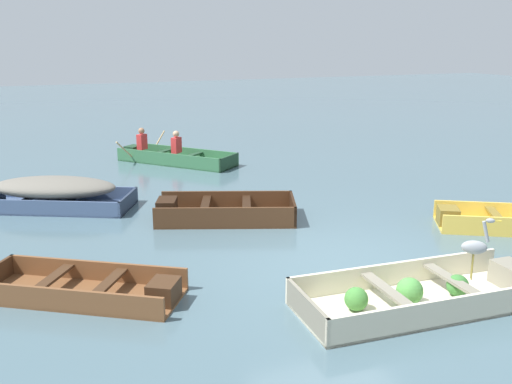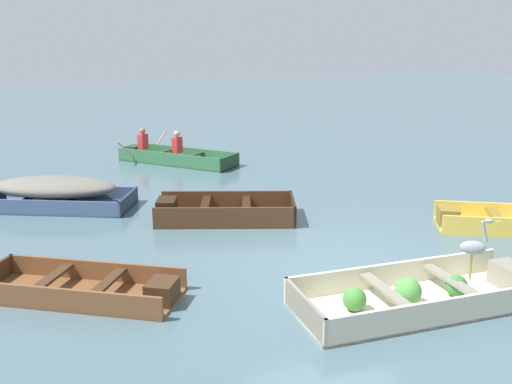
{
  "view_description": "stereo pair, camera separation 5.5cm",
  "coord_description": "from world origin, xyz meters",
  "px_view_note": "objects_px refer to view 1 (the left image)",
  "views": [
    {
      "loc": [
        -4.54,
        -7.15,
        3.41
      ],
      "look_at": [
        -0.08,
        3.33,
        0.35
      ],
      "focal_mm": 40.0,
      "sensor_mm": 36.0,
      "label": 1
    },
    {
      "loc": [
        -4.49,
        -7.18,
        3.41
      ],
      "look_at": [
        -0.08,
        3.33,
        0.35
      ],
      "focal_mm": 40.0,
      "sensor_mm": 36.0,
      "label": 2
    }
  ],
  "objects_px": {
    "heron_on_dinghy": "(476,245)",
    "skiff_slate_blue_far_moored": "(53,191)",
    "skiff_wooden_brown_outer_moored": "(90,290)",
    "dinghy_cream_foreground": "(426,294)",
    "skiff_yellow_near_moored": "(511,222)",
    "skiff_dark_varnish_mid_moored": "(219,212)",
    "rowboat_green_with_crew": "(170,156)"
  },
  "relations": [
    {
      "from": "skiff_yellow_near_moored",
      "to": "skiff_slate_blue_far_moored",
      "type": "bearing_deg",
      "value": 148.37
    },
    {
      "from": "rowboat_green_with_crew",
      "to": "heron_on_dinghy",
      "type": "distance_m",
      "value": 10.52
    },
    {
      "from": "skiff_slate_blue_far_moored",
      "to": "heron_on_dinghy",
      "type": "xyz_separation_m",
      "value": [
        4.68,
        -6.96,
        0.49
      ]
    },
    {
      "from": "skiff_dark_varnish_mid_moored",
      "to": "dinghy_cream_foreground",
      "type": "bearing_deg",
      "value": -74.0
    },
    {
      "from": "skiff_yellow_near_moored",
      "to": "skiff_slate_blue_far_moored",
      "type": "distance_m",
      "value": 9.07
    },
    {
      "from": "skiff_dark_varnish_mid_moored",
      "to": "skiff_slate_blue_far_moored",
      "type": "relative_size",
      "value": 0.87
    },
    {
      "from": "skiff_slate_blue_far_moored",
      "to": "rowboat_green_with_crew",
      "type": "relative_size",
      "value": 1.02
    },
    {
      "from": "dinghy_cream_foreground",
      "to": "skiff_wooden_brown_outer_moored",
      "type": "relative_size",
      "value": 1.21
    },
    {
      "from": "skiff_wooden_brown_outer_moored",
      "to": "heron_on_dinghy",
      "type": "distance_m",
      "value": 5.14
    },
    {
      "from": "skiff_wooden_brown_outer_moored",
      "to": "skiff_yellow_near_moored",
      "type": "bearing_deg",
      "value": -0.41
    },
    {
      "from": "dinghy_cream_foreground",
      "to": "heron_on_dinghy",
      "type": "distance_m",
      "value": 0.91
    },
    {
      "from": "skiff_dark_varnish_mid_moored",
      "to": "heron_on_dinghy",
      "type": "bearing_deg",
      "value": -69.95
    },
    {
      "from": "dinghy_cream_foreground",
      "to": "skiff_slate_blue_far_moored",
      "type": "xyz_separation_m",
      "value": [
        -4.22,
        6.66,
        0.23
      ]
    },
    {
      "from": "skiff_dark_varnish_mid_moored",
      "to": "rowboat_green_with_crew",
      "type": "height_order",
      "value": "rowboat_green_with_crew"
    },
    {
      "from": "heron_on_dinghy",
      "to": "skiff_slate_blue_far_moored",
      "type": "bearing_deg",
      "value": 123.95
    },
    {
      "from": "dinghy_cream_foreground",
      "to": "rowboat_green_with_crew",
      "type": "distance_m",
      "value": 10.15
    },
    {
      "from": "skiff_dark_varnish_mid_moored",
      "to": "skiff_slate_blue_far_moored",
      "type": "height_order",
      "value": "skiff_slate_blue_far_moored"
    },
    {
      "from": "dinghy_cream_foreground",
      "to": "heron_on_dinghy",
      "type": "bearing_deg",
      "value": -32.78
    },
    {
      "from": "skiff_wooden_brown_outer_moored",
      "to": "heron_on_dinghy",
      "type": "xyz_separation_m",
      "value": [
        4.56,
        -2.26,
        0.75
      ]
    },
    {
      "from": "skiff_yellow_near_moored",
      "to": "skiff_wooden_brown_outer_moored",
      "type": "xyz_separation_m",
      "value": [
        -7.6,
        0.05,
        -0.01
      ]
    },
    {
      "from": "rowboat_green_with_crew",
      "to": "heron_on_dinghy",
      "type": "bearing_deg",
      "value": -83.01
    },
    {
      "from": "heron_on_dinghy",
      "to": "skiff_yellow_near_moored",
      "type": "bearing_deg",
      "value": 35.92
    },
    {
      "from": "skiff_slate_blue_far_moored",
      "to": "rowboat_green_with_crew",
      "type": "distance_m",
      "value": 4.86
    },
    {
      "from": "skiff_slate_blue_far_moored",
      "to": "heron_on_dinghy",
      "type": "distance_m",
      "value": 8.4
    },
    {
      "from": "dinghy_cream_foreground",
      "to": "skiff_wooden_brown_outer_moored",
      "type": "distance_m",
      "value": 4.53
    },
    {
      "from": "skiff_slate_blue_far_moored",
      "to": "dinghy_cream_foreground",
      "type": "bearing_deg",
      "value": -57.65
    },
    {
      "from": "rowboat_green_with_crew",
      "to": "heron_on_dinghy",
      "type": "xyz_separation_m",
      "value": [
        1.28,
        -10.42,
        0.67
      ]
    },
    {
      "from": "skiff_dark_varnish_mid_moored",
      "to": "rowboat_green_with_crew",
      "type": "xyz_separation_m",
      "value": [
        0.5,
        5.55,
        0.05
      ]
    },
    {
      "from": "heron_on_dinghy",
      "to": "dinghy_cream_foreground",
      "type": "bearing_deg",
      "value": 147.22
    },
    {
      "from": "skiff_yellow_near_moored",
      "to": "skiff_dark_varnish_mid_moored",
      "type": "xyz_separation_m",
      "value": [
        -4.82,
        2.67,
        0.02
      ]
    },
    {
      "from": "skiff_yellow_near_moored",
      "to": "heron_on_dinghy",
      "type": "bearing_deg",
      "value": -144.08
    },
    {
      "from": "dinghy_cream_foreground",
      "to": "skiff_slate_blue_far_moored",
      "type": "distance_m",
      "value": 7.88
    }
  ]
}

